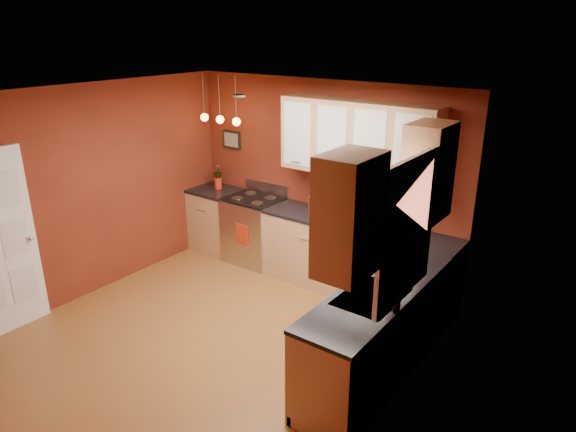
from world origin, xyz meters
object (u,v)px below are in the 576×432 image
Objects in this scene: soap_pump at (393,298)px; coffee_maker at (404,222)px; sink at (372,299)px; red_canister at (312,203)px; gas_range at (255,229)px.

coffee_maker is at bearing 111.51° from soap_pump.
sink is 2.36m from red_canister.
red_canister is (-1.72, 1.62, 0.11)m from sink.
red_canister is 1.29m from coffee_maker.
coffee_maker is 1.16× the size of soap_pump.
gas_range is 1.06m from red_canister.
soap_pump is (1.96, -1.71, 0.02)m from red_canister.
gas_range is at bearing 150.22° from sink.
coffee_maker is (-0.43, 1.62, 0.14)m from sink.
coffee_maker reaches higher than red_canister.
coffee_maker reaches higher than gas_range.
sink is at bearing -43.30° from red_canister.
gas_range is 2.27m from coffee_maker.
red_canister is at bearing -162.80° from coffee_maker.
soap_pump is at bearing -51.30° from coffee_maker.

